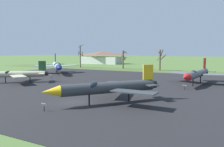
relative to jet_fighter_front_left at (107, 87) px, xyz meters
The scene contains 14 objects.
ground_plane 4.74m from the jet_fighter_front_left, 155.62° to the right, with size 600.00×600.00×0.00m, color #4C6B33.
asphalt_apron 15.57m from the jet_fighter_front_left, 104.58° to the left, with size 87.88×55.67×0.05m, color black.
grass_verge_strip 48.97m from the jet_fighter_front_left, 94.55° to the left, with size 147.88×12.00×0.06m, color #455B2D.
jet_fighter_front_left is the anchor object (origin of this frame).
info_placard_front_left 7.80m from the jet_fighter_front_left, 123.63° to the right, with size 0.54×0.36×0.96m.
jet_fighter_front_right 23.40m from the jet_fighter_front_left, 70.50° to the left, with size 12.65×15.86×5.12m.
info_placard_front_right 16.27m from the jet_fighter_front_left, 64.83° to the left, with size 0.67×0.32×0.90m.
jet_fighter_rear_center 26.86m from the jet_fighter_front_left, 163.95° to the left, with size 11.56×10.55×4.54m.
jet_fighter_rear_left 40.06m from the jet_fighter_front_left, 140.54° to the left, with size 14.09×13.90×5.91m.
info_placard_rear_left 29.68m from the jet_fighter_front_left, 146.32° to the left, with size 0.60×0.32×0.91m.
bare_tree_far_left 63.43m from the jet_fighter_front_left, 128.96° to the left, with size 2.83×2.86×9.42m.
bare_tree_left_of_center 57.05m from the jet_fighter_front_left, 112.94° to the left, with size 2.49×2.73×7.01m.
bare_tree_center 51.16m from the jet_fighter_front_left, 98.46° to the left, with size 3.75×3.77×7.43m.
visitor_building 93.05m from the jet_fighter_front_left, 120.91° to the left, with size 22.46×12.55×6.57m.
Camera 1 is at (17.20, -21.92, 6.53)m, focal length 35.43 mm.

